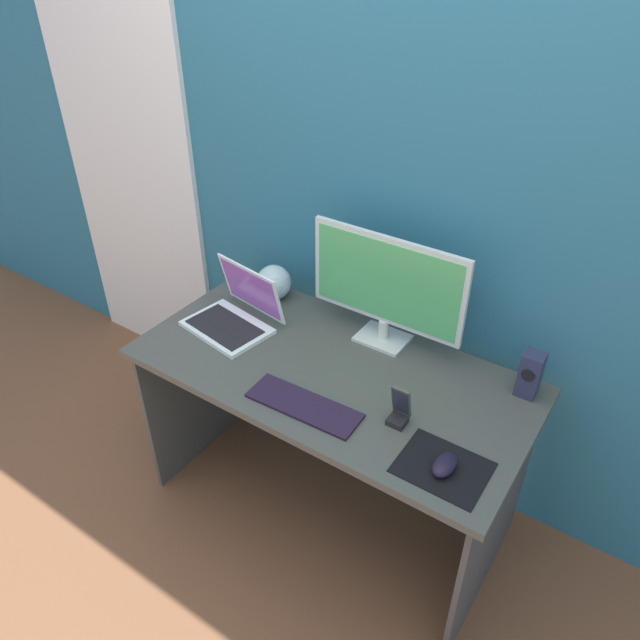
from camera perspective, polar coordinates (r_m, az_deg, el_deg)
ground_plane at (r=2.57m, az=0.87°, el=-17.03°), size 8.00×8.00×0.00m
wall_back at (r=2.10m, az=7.64°, el=12.93°), size 6.00×0.04×2.50m
door_left at (r=2.99m, az=-17.55°, el=13.45°), size 0.82×0.02×2.02m
desk at (r=2.16m, az=1.00°, el=-7.68°), size 1.36×0.67×0.72m
monitor at (r=2.07m, az=6.30°, el=3.21°), size 0.58×0.14×0.41m
speaker_right at (r=2.02m, az=19.27°, el=-4.87°), size 0.07×0.07×0.16m
laptop at (r=2.26m, az=-8.05°, el=0.54°), size 0.34×0.31×0.22m
fishbowl at (r=2.40m, az=-4.40°, el=3.57°), size 0.14×0.14×0.14m
keyboard_external at (r=1.91m, az=-1.54°, el=-8.07°), size 0.38×0.14×0.01m
mousepad at (r=1.77m, az=11.54°, el=-13.51°), size 0.25×0.20×0.00m
mouse at (r=1.75m, az=11.70°, el=-13.29°), size 0.06×0.10×0.04m
phone_in_dock at (r=1.85m, az=7.52°, el=-8.45°), size 0.06×0.06×0.14m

